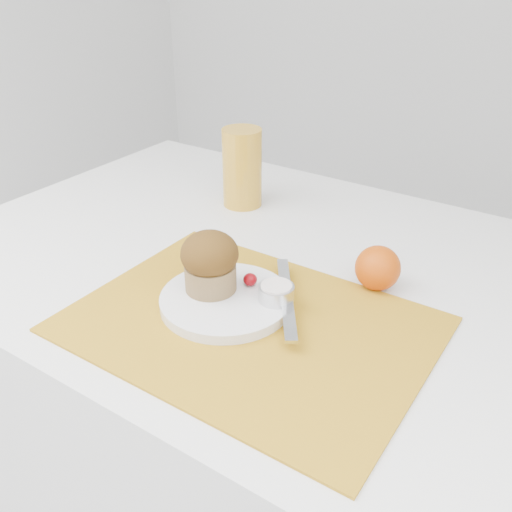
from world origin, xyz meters
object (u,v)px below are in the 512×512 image
Objects in this scene: orange at (378,268)px; muffin at (210,261)px; table at (274,424)px; plate at (226,300)px; juice_glass at (242,168)px.

muffin reaches higher than orange.
muffin is at bearing -98.93° from table.
juice_glass reaches higher than plate.
juice_glass reaches higher than orange.
muffin reaches higher than table.
muffin is at bearing -138.51° from orange.
muffin reaches higher than plate.
juice_glass is 0.36m from muffin.
table is at bearing -41.57° from juice_glass.
orange is at bearing 41.49° from muffin.
juice_glass reaches higher than muffin.
plate is 2.77× the size of orange.
orange is at bearing 7.07° from table.
muffin is (-0.03, 0.00, 0.05)m from plate.
orange is 0.45× the size of juice_glass.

